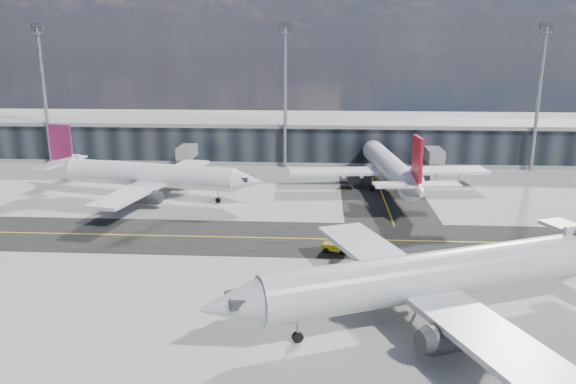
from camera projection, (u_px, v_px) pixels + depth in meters
The scene contains 9 objects.
ground at pixel (260, 248), 70.56m from camera, with size 300.00×300.00×0.00m, color gray.
taxiway_lanes at pixel (295, 223), 80.68m from camera, with size 180.00×63.00×0.03m.
terminal_concourse at pixel (287, 142), 122.50m from camera, with size 152.00×19.80×8.80m.
floodlight_masts at pixel (285, 91), 112.87m from camera, with size 102.50×0.70×28.90m.
airliner_af at pixel (148, 175), 92.90m from camera, with size 39.29×33.70×11.69m.
airliner_redtail at pixel (390, 168), 97.56m from camera, with size 35.33×41.37×12.25m.
airliner_near at pixel (439, 275), 51.62m from camera, with size 42.41×36.68×13.09m.
baggage_tug at pixel (338, 245), 68.93m from camera, with size 3.33×2.15×1.93m.
service_van at pixel (403, 169), 111.41m from camera, with size 2.54×5.51×1.53m, color white.
Camera 1 is at (7.59, -66.04, 24.96)m, focal length 35.00 mm.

